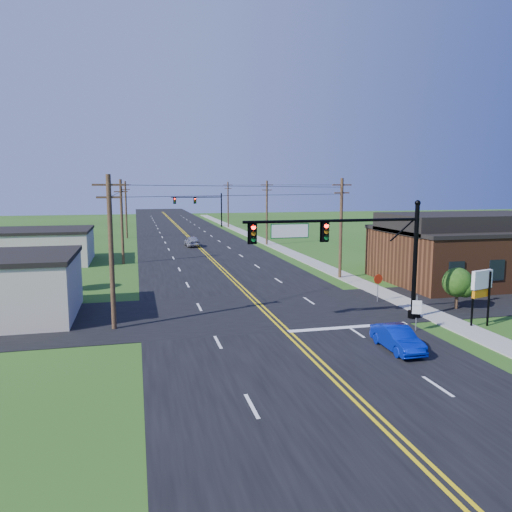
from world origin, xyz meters
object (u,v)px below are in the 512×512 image
object	(u,v)px
signal_mast_far	(200,204)
route_sign	(417,311)
signal_mast_main	(349,246)
stop_sign	(378,282)
blue_car	(397,339)

from	to	relation	value
signal_mast_far	route_sign	bearing A→B (deg)	-87.65
signal_mast_main	stop_sign	size ratio (longest dim) A/B	5.45
signal_mast_main	signal_mast_far	world-z (taller)	same
signal_mast_far	stop_sign	distance (m)	67.62
signal_mast_far	stop_sign	size ratio (longest dim) A/B	5.29
signal_mast_main	blue_car	distance (m)	6.80
signal_mast_far	route_sign	size ratio (longest dim) A/B	5.22
signal_mast_far	route_sign	world-z (taller)	signal_mast_far
route_sign	stop_sign	size ratio (longest dim) A/B	1.01
signal_mast_main	blue_car	bearing A→B (deg)	-86.22
signal_mast_far	stop_sign	world-z (taller)	signal_mast_far
signal_mast_main	stop_sign	xyz separation A→B (m)	(4.38, 4.58, -3.26)
blue_car	stop_sign	distance (m)	10.79
route_sign	signal_mast_far	bearing A→B (deg)	114.67
signal_mast_far	route_sign	xyz separation A→B (m)	(3.06, -74.53, -3.32)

